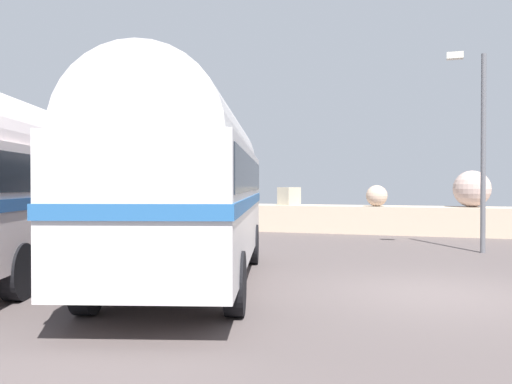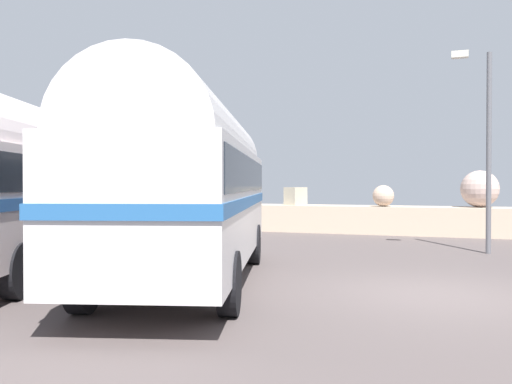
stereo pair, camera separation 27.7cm
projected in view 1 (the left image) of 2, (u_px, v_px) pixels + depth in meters
ground at (434, 294)px, 9.55m from camera, size 32.00×26.00×0.02m
breakwater at (430, 218)px, 20.78m from camera, size 31.36×1.82×2.48m
vintage_coach at (190, 180)px, 10.54m from camera, size 4.71×8.91×3.70m
second_coach at (15, 180)px, 11.51m from camera, size 5.24×8.88×3.70m
lamp_post at (479, 140)px, 15.16m from camera, size 1.07×0.63×5.64m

